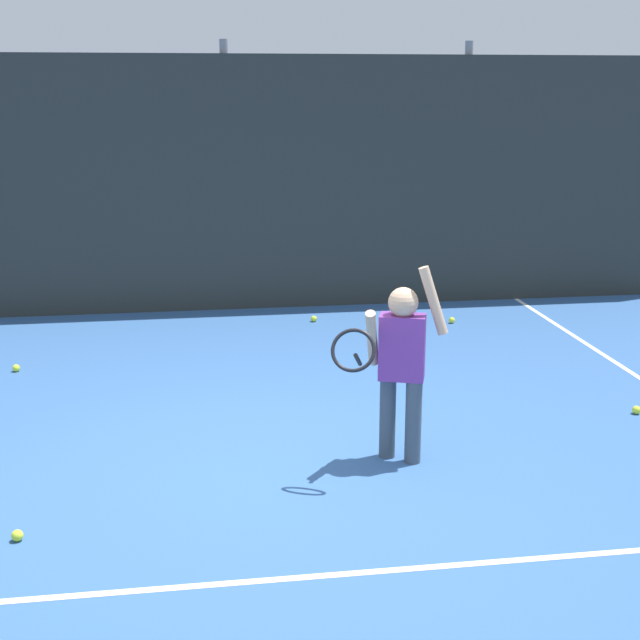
# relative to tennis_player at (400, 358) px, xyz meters

# --- Properties ---
(ground_plane) EXTENTS (20.00, 20.00, 0.00)m
(ground_plane) POSITION_rel_tennis_player_xyz_m (-0.91, -0.01, -0.73)
(ground_plane) COLOR #335B93
(court_line_baseline) EXTENTS (9.00, 0.05, 0.00)m
(court_line_baseline) POSITION_rel_tennis_player_xyz_m (-0.91, -1.39, -0.72)
(court_line_baseline) COLOR white
(court_line_baseline) RESTS_ON ground
(back_fence_windscreen) EXTENTS (11.22, 0.08, 2.81)m
(back_fence_windscreen) POSITION_rel_tennis_player_xyz_m (-0.91, 4.43, 0.68)
(back_fence_windscreen) COLOR #282D2B
(back_fence_windscreen) RESTS_ON ground
(fence_post_2) EXTENTS (0.09, 0.09, 2.96)m
(fence_post_2) POSITION_rel_tennis_player_xyz_m (-0.91, 4.49, 0.75)
(fence_post_2) COLOR slate
(fence_post_2) RESTS_ON ground
(fence_post_3) EXTENTS (0.09, 0.09, 2.96)m
(fence_post_3) POSITION_rel_tennis_player_xyz_m (1.82, 4.49, 0.75)
(fence_post_3) COLOR slate
(fence_post_3) RESTS_ON ground
(tennis_player) EXTENTS (0.84, 0.57, 1.35)m
(tennis_player) POSITION_rel_tennis_player_xyz_m (0.00, 0.00, 0.00)
(tennis_player) COLOR #3F4C59
(tennis_player) RESTS_ON ground
(tennis_ball_0) EXTENTS (0.07, 0.07, 0.07)m
(tennis_ball_0) POSITION_rel_tennis_player_xyz_m (-2.37, -0.77, -0.69)
(tennis_ball_0) COLOR #CCE033
(tennis_ball_0) RESTS_ON ground
(tennis_ball_2) EXTENTS (0.07, 0.07, 0.07)m
(tennis_ball_2) POSITION_rel_tennis_player_xyz_m (2.04, 0.58, -0.69)
(tennis_ball_2) COLOR #CCE033
(tennis_ball_2) RESTS_ON ground
(tennis_ball_4) EXTENTS (0.07, 0.07, 0.07)m
(tennis_ball_4) POSITION_rel_tennis_player_xyz_m (1.41, 3.42, -0.69)
(tennis_ball_4) COLOR #CCE033
(tennis_ball_4) RESTS_ON ground
(tennis_ball_5) EXTENTS (0.07, 0.07, 0.07)m
(tennis_ball_5) POSITION_rel_tennis_player_xyz_m (-0.05, 3.71, -0.69)
(tennis_ball_5) COLOR #CCE033
(tennis_ball_5) RESTS_ON ground
(tennis_ball_8) EXTENTS (0.07, 0.07, 0.07)m
(tennis_ball_8) POSITION_rel_tennis_player_xyz_m (-2.93, 2.39, -0.69)
(tennis_ball_8) COLOR #CCE033
(tennis_ball_8) RESTS_ON ground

